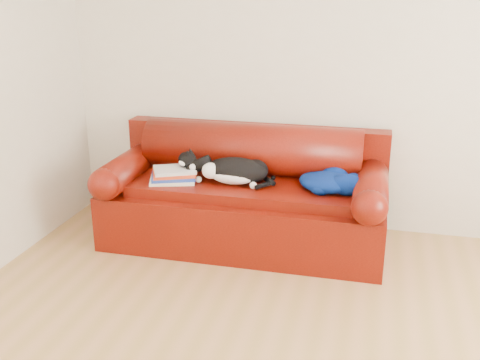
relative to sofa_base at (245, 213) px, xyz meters
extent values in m
cube|color=beige|center=(0.68, 0.51, 1.06)|extent=(4.50, 0.02, 2.60)
cube|color=#390502|center=(0.00, 0.01, -0.03)|extent=(2.10, 0.90, 0.42)
cube|color=#390502|center=(0.00, -0.04, 0.21)|extent=(1.66, 0.62, 0.10)
cylinder|color=black|center=(-0.93, -0.32, -0.21)|extent=(0.06, 0.06, 0.05)
cylinder|color=black|center=(0.93, -0.32, -0.21)|extent=(0.06, 0.06, 0.05)
cylinder|color=black|center=(-0.93, 0.34, -0.21)|extent=(0.06, 0.06, 0.05)
cylinder|color=black|center=(0.93, 0.34, -0.21)|extent=(0.06, 0.06, 0.05)
cube|color=#390502|center=(0.00, 0.37, 0.19)|extent=(2.10, 0.18, 0.85)
cylinder|color=#390502|center=(0.00, 0.26, 0.44)|extent=(1.70, 0.40, 0.40)
cylinder|color=#390502|center=(-0.93, 0.01, 0.30)|extent=(0.24, 0.88, 0.24)
sphere|color=#390502|center=(-0.93, -0.43, 0.30)|extent=(0.24, 0.24, 0.24)
cylinder|color=#390502|center=(0.93, 0.01, 0.30)|extent=(0.24, 0.88, 0.24)
sphere|color=#390502|center=(0.93, -0.43, 0.30)|extent=(0.24, 0.24, 0.24)
cube|color=#EEEECE|center=(-0.52, -0.13, 0.28)|extent=(0.39, 0.34, 0.02)
cube|color=white|center=(-0.52, -0.13, 0.28)|extent=(0.38, 0.33, 0.02)
cube|color=#1C379D|center=(-0.52, -0.13, 0.30)|extent=(0.39, 0.34, 0.02)
cube|color=white|center=(-0.52, -0.13, 0.30)|extent=(0.37, 0.33, 0.02)
cube|color=red|center=(-0.52, -0.13, 0.33)|extent=(0.38, 0.34, 0.02)
cube|color=white|center=(-0.52, -0.13, 0.33)|extent=(0.37, 0.33, 0.02)
cube|color=silver|center=(-0.52, -0.13, 0.35)|extent=(0.38, 0.34, 0.02)
cube|color=white|center=(-0.52, -0.13, 0.35)|extent=(0.36, 0.33, 0.02)
ellipsoid|color=black|center=(-0.05, -0.06, 0.36)|extent=(0.51, 0.34, 0.19)
ellipsoid|color=white|center=(-0.06, -0.12, 0.32)|extent=(0.35, 0.20, 0.12)
ellipsoid|color=white|center=(-0.23, -0.13, 0.36)|extent=(0.15, 0.14, 0.12)
ellipsoid|color=black|center=(0.09, -0.03, 0.35)|extent=(0.22, 0.22, 0.17)
ellipsoid|color=black|center=(-0.35, -0.12, 0.42)|extent=(0.16, 0.15, 0.12)
ellipsoid|color=white|center=(-0.37, -0.16, 0.41)|extent=(0.08, 0.07, 0.05)
sphere|color=#BF7272|center=(-0.39, -0.16, 0.41)|extent=(0.02, 0.02, 0.02)
cone|color=black|center=(-0.33, -0.15, 0.48)|extent=(0.06, 0.05, 0.06)
cone|color=black|center=(-0.34, -0.08, 0.48)|extent=(0.06, 0.05, 0.06)
cylinder|color=black|center=(0.19, -0.04, 0.29)|extent=(0.13, 0.16, 0.04)
sphere|color=white|center=(-0.26, -0.15, 0.29)|extent=(0.04, 0.04, 0.04)
sphere|color=white|center=(0.10, -0.15, 0.29)|extent=(0.04, 0.04, 0.04)
ellipsoid|color=#021348|center=(0.62, -0.05, 0.33)|extent=(0.39, 0.35, 0.13)
ellipsoid|color=#021348|center=(0.76, -0.10, 0.34)|extent=(0.24, 0.21, 0.15)
ellipsoid|color=#021348|center=(0.53, 0.02, 0.31)|extent=(0.24, 0.27, 0.10)
ellipsoid|color=#021348|center=(0.66, 0.07, 0.34)|extent=(0.20, 0.16, 0.15)
ellipsoid|color=#021348|center=(0.58, -0.14, 0.31)|extent=(0.15, 0.16, 0.10)
ellipsoid|color=white|center=(0.69, -0.12, 0.35)|extent=(0.18, 0.06, 0.04)
camera|label=1|loc=(0.93, -3.88, 1.63)|focal=42.00mm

